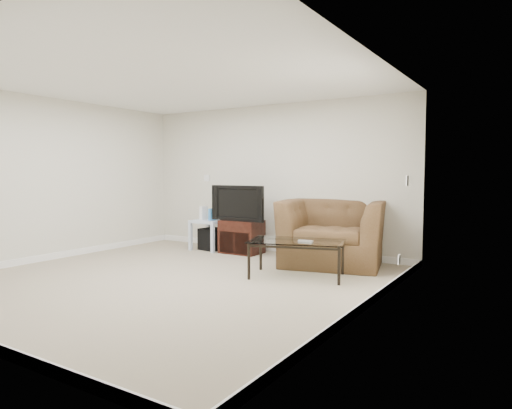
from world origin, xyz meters
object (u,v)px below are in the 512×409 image
Objects in this scene: coffee_table at (297,259)px; recliner at (333,221)px; tv_stand at (242,237)px; side_table at (210,235)px; subwoofer at (213,239)px; television at (241,203)px.

recliner is at bearing 86.01° from coffee_table.
tv_stand is 1.22× the size of side_table.
subwoofer is 0.31× the size of coffee_table.
recliner reaches higher than coffee_table.
side_table is at bearing 165.17° from recliner.
television reaches higher than tv_stand.
tv_stand is 1.70m from recliner.
coffee_table is (-0.07, -1.01, -0.40)m from recliner.
side_table is (-0.67, 0.03, -0.59)m from television.
recliner is (2.33, -0.07, 0.38)m from side_table.
tv_stand is at bearing 0.00° from side_table.
subwoofer is (-0.63, 0.02, -0.09)m from tv_stand.
coffee_table is at bearing -35.07° from tv_stand.
tv_stand is 0.55× the size of coffee_table.
subwoofer is 0.26× the size of recliner.
side_table reaches higher than subwoofer.
tv_stand reaches higher than side_table.
coffee_table is (2.25, -1.08, -0.02)m from side_table.
side_table is 2.36m from recliner.
subwoofer is (-0.63, 0.05, -0.66)m from television.
recliner reaches higher than subwoofer.
recliner is 1.21× the size of coffee_table.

